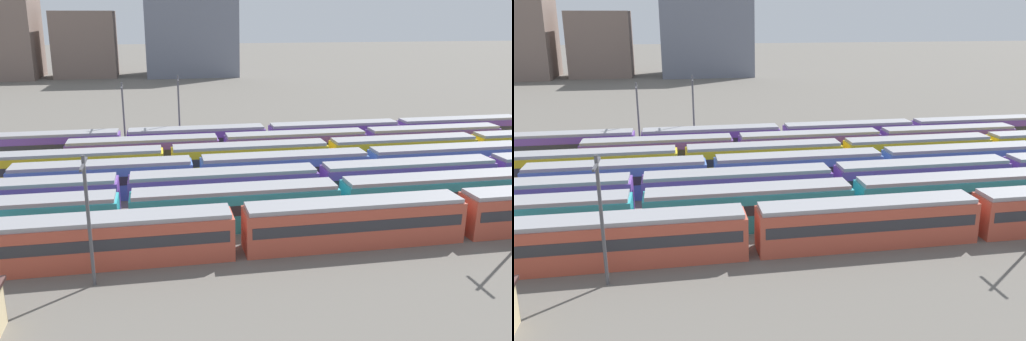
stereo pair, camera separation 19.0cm
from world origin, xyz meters
The scene contains 13 objects.
ground_plane centered at (0.00, 15.60, 0.00)m, with size 600.00×600.00×0.00m, color #666059.
train_track_0 centered at (27.66, 0.00, 1.90)m, with size 74.70×3.06×3.75m.
train_track_1 centered at (28.23, 5.20, 1.90)m, with size 93.60×3.06×3.75m.
train_track_2 centered at (37.37, 10.40, 1.90)m, with size 112.50×3.06×3.75m.
train_track_3 centered at (25.64, 15.60, 1.90)m, with size 74.70×3.06×3.75m.
train_track_4 centered at (41.68, 20.80, 1.90)m, with size 112.50×3.06×3.75m.
train_track_5 centered at (20.08, 26.00, 1.90)m, with size 55.80×3.06×3.75m.
train_track_6 centered at (26.91, 31.20, 1.90)m, with size 93.60×3.06×3.75m.
catenary_pole_0 centered at (-1.85, -3.27, 5.18)m, with size 0.24×3.20×9.29m.
catenary_pole_1 centered at (5.89, 34.02, 5.69)m, with size 0.24×3.20×10.27m.
catenary_pole_3 centered at (-1.44, 34.48, 5.27)m, with size 0.24×3.20×9.47m.
distant_building_1 centered at (-17.04, 130.87, 9.53)m, with size 17.77×13.46×19.06m, color #7A665B.
distant_building_2 centered at (14.07, 130.87, 16.55)m, with size 26.96×21.60×33.10m, color slate.
Camera 2 is at (3.26, -38.18, 18.02)m, focal length 37.53 mm.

